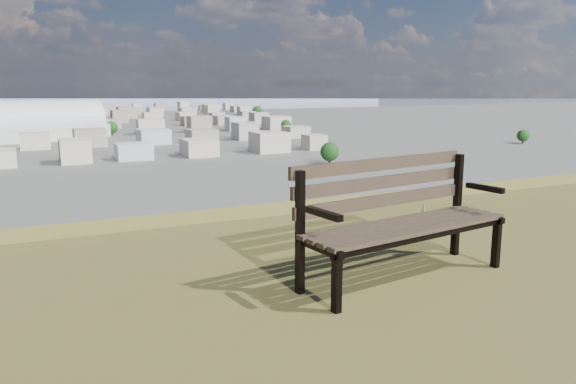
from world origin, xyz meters
TOP-DOWN VIEW (x-y plane):
  - park_bench at (1.07, 1.85)m, footprint 1.71×0.77m
  - arena at (4.44, 288.75)m, footprint 61.90×35.46m
  - city_blocks at (0.00, 394.44)m, footprint 395.00×361.00m
  - bay_water at (0.00, 900.00)m, footprint 2400.00×700.00m

SIDE VIEW (x-z plane):
  - bay_water at x=0.00m, z-range -0.06..0.06m
  - city_blocks at x=0.00m, z-range 0.00..7.00m
  - arena at x=4.44m, z-range -6.50..18.09m
  - park_bench at x=1.07m, z-range 25.06..25.92m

